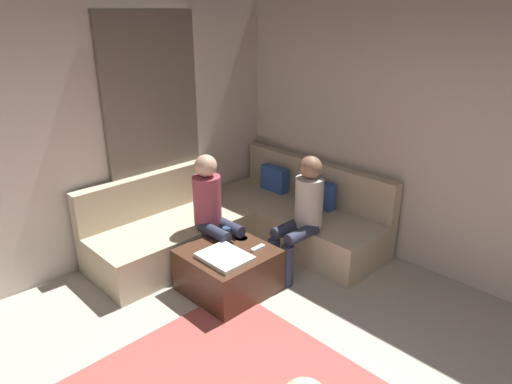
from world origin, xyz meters
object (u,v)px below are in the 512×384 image
object	(u,v)px
coffee_mug	(227,232)
person_on_couch_back	(302,211)
sectional_couch	(244,223)
ottoman	(228,270)
game_remote	(258,248)
person_on_couch_side	(214,210)

from	to	relation	value
coffee_mug	person_on_couch_back	xyz separation A→B (m)	(0.47, 0.58, 0.19)
sectional_couch	ottoman	distance (m)	0.89
game_remote	sectional_couch	bearing A→B (deg)	146.07
sectional_couch	coffee_mug	xyz separation A→B (m)	(0.32, -0.52, 0.19)
ottoman	person_on_couch_side	xyz separation A→B (m)	(-0.39, 0.17, 0.45)
coffee_mug	person_on_couch_back	world-z (taller)	person_on_couch_back
person_on_couch_back	person_on_couch_side	size ratio (longest dim) A/B	1.00
game_remote	person_on_couch_back	distance (m)	0.59
sectional_couch	coffee_mug	bearing A→B (deg)	-58.63
ottoman	person_on_couch_back	distance (m)	0.92
ottoman	person_on_couch_side	size ratio (longest dim) A/B	0.63
sectional_couch	person_on_couch_back	bearing A→B (deg)	3.99
coffee_mug	ottoman	bearing A→B (deg)	-39.29
person_on_couch_side	ottoman	bearing A→B (deg)	66.89
ottoman	coffee_mug	world-z (taller)	coffee_mug
ottoman	person_on_couch_back	xyz separation A→B (m)	(0.25, 0.76, 0.45)
sectional_couch	person_on_couch_side	bearing A→B (deg)	-74.62
sectional_couch	coffee_mug	size ratio (longest dim) A/B	26.84
game_remote	person_on_couch_back	size ratio (longest dim) A/B	0.12
ottoman	coffee_mug	bearing A→B (deg)	140.71
ottoman	person_on_couch_side	bearing A→B (deg)	156.89
game_remote	person_on_couch_side	xyz separation A→B (m)	(-0.57, -0.05, 0.23)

